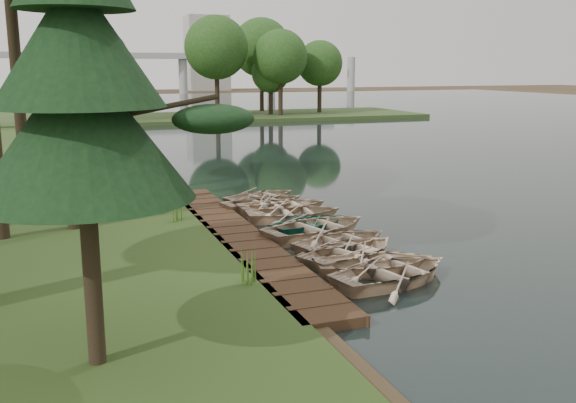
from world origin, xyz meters
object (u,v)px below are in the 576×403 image
object	(u,v)px
rowboat_2	(352,248)
stored_rowboat	(90,178)
boardwalk	(237,237)
pine_tree	(79,81)
rowboat_1	(376,260)
rowboat_0	(394,269)

from	to	relation	value
rowboat_2	stored_rowboat	distance (m)	15.34
boardwalk	pine_tree	distance (m)	11.00
rowboat_1	stored_rowboat	bearing A→B (deg)	32.80
pine_tree	boardwalk	bearing A→B (deg)	58.96
rowboat_1	pine_tree	xyz separation A→B (m)	(-7.70, -3.68, 5.02)
rowboat_0	rowboat_1	distance (m)	0.98
rowboat_1	rowboat_0	bearing A→B (deg)	-169.40
boardwalk	rowboat_2	distance (m)	4.27
rowboat_1	rowboat_2	bearing A→B (deg)	15.34
rowboat_1	pine_tree	distance (m)	9.90
pine_tree	rowboat_0	bearing A→B (deg)	19.23
rowboat_1	boardwalk	bearing A→B (deg)	39.40
boardwalk	stored_rowboat	size ratio (longest dim) A/B	4.24
rowboat_0	rowboat_2	bearing A→B (deg)	-8.87
boardwalk	rowboat_1	xyz separation A→B (m)	(2.72, -4.59, 0.25)
rowboat_0	boardwalk	bearing A→B (deg)	12.94
rowboat_0	stored_rowboat	size ratio (longest dim) A/B	0.98
rowboat_1	pine_tree	world-z (taller)	pine_tree
rowboat_2	stored_rowboat	xyz separation A→B (m)	(-6.59, 13.85, 0.27)
boardwalk	rowboat_1	distance (m)	5.34
rowboat_0	rowboat_1	size ratio (longest dim) A/B	1.08
boardwalk	stored_rowboat	bearing A→B (deg)	110.95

